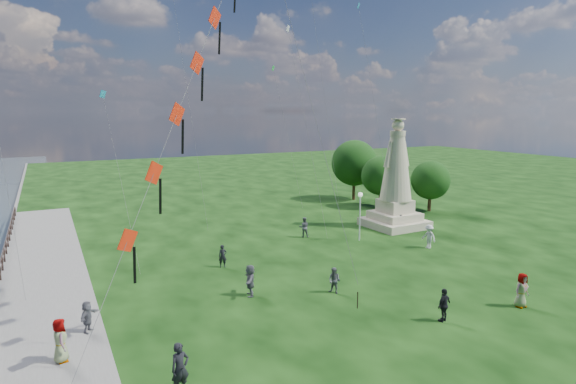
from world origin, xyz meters
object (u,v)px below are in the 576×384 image
person_5 (88,319)px  person_7 (304,227)px  person_6 (223,256)px  person_8 (429,236)px  person_1 (334,281)px  person_3 (444,305)px  person_4 (522,290)px  person_11 (250,280)px  statue (396,187)px  person_0 (180,369)px  lamppost (360,206)px  person_9 (400,223)px  person_10 (60,343)px

person_5 → person_7: bearing=-23.8°
person_6 → person_8: 15.43m
person_5 → person_7: size_ratio=0.89×
person_1 → person_3: size_ratio=0.89×
person_8 → person_1: bearing=-77.6°
person_3 → person_4: person_4 is taller
person_11 → statue: bearing=138.4°
person_0 → person_5: size_ratio=1.31×
lamppost → person_1: size_ratio=2.60×
statue → lamppost: statue is taller
lamppost → person_7: 4.87m
person_9 → lamppost: bearing=-139.6°
statue → person_9: (-0.58, -1.46, -2.87)m
person_4 → person_10: (-21.64, 4.58, -0.01)m
person_3 → person_9: 17.96m
person_8 → person_11: bearing=-89.8°
lamppost → person_7: bearing=140.4°
person_6 → person_10: (-9.92, -8.67, 0.16)m
statue → person_4: bearing=-110.3°
person_5 → person_11: (8.42, 0.92, 0.15)m
person_3 → person_5: size_ratio=1.14×
person_7 → person_10: bearing=60.3°
person_3 → person_9: (9.88, 15.00, -0.11)m
statue → person_11: bearing=-154.7°
person_0 → person_7: bearing=37.0°
person_7 → person_10: 22.43m
person_0 → person_3: person_0 is taller
lamppost → person_9: lamppost is taller
statue → person_9: bearing=-113.8°
person_0 → person_8: size_ratio=1.08×
person_11 → person_0: bearing=-16.9°
person_1 → person_8: (11.14, 4.46, 0.15)m
person_0 → person_11: (5.85, 7.53, -0.07)m
statue → person_0: (-23.43, -16.65, -2.62)m
lamppost → person_10: size_ratio=2.13×
person_4 → person_8: 11.05m
statue → person_10: 30.02m
person_7 → person_9: size_ratio=1.15×
person_9 → person_10: 28.78m
lamppost → person_3: size_ratio=2.30×
person_8 → person_4: bearing=-27.7°
person_10 → person_6: bearing=-54.5°
lamppost → person_6: (-11.86, -1.40, -2.04)m
person_7 → person_8: (6.76, -7.00, 0.07)m
person_6 → person_8: (15.18, -2.75, 0.15)m
person_5 → statue: bearing=-34.3°
person_1 → person_9: size_ratio=1.03×
person_5 → person_8: 24.16m
statue → person_8: statue is taller
person_7 → person_10: (-18.34, -12.92, 0.08)m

